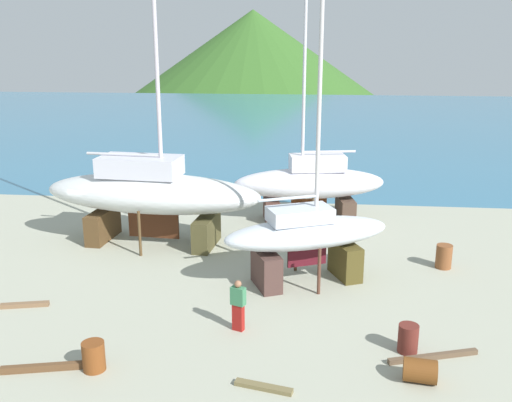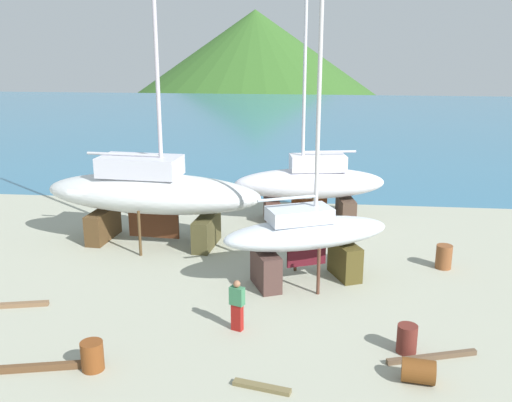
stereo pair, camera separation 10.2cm
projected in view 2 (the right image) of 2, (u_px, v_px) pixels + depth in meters
name	position (u px, v px, depth m)	size (l,w,h in m)	color
ground_plane	(57.00, 286.00, 20.72)	(48.20, 48.20, 0.00)	#A3A591
sea_water	(234.00, 121.00, 63.62)	(146.77, 65.55, 0.01)	teal
headland_hill	(255.00, 78.00, 137.28)	(92.56, 92.56, 31.26)	#346024
sailboat_small_center	(306.00, 236.00, 20.64)	(6.53, 4.35, 10.62)	#483E1A
sailboat_far_slipway	(151.00, 193.00, 24.62)	(9.77, 3.70, 13.62)	#474124
sailboat_mid_port	(310.00, 183.00, 27.98)	(7.68, 3.46, 12.69)	#53342C
worker	(237.00, 305.00, 17.38)	(0.50, 0.39, 1.64)	maroon
barrel_tipped_left	(418.00, 371.00, 14.84)	(0.63, 0.63, 0.85)	brown
barrel_tipped_center	(407.00, 339.00, 16.24)	(0.57, 0.57, 0.84)	#5D251E
barrel_tar_black	(444.00, 257.00, 22.27)	(0.62, 0.62, 0.94)	brown
barrel_rust_far	(92.00, 356.00, 15.39)	(0.61, 0.61, 0.81)	brown
timber_long_aft	(24.00, 304.00, 19.13)	(1.57, 0.20, 0.15)	brown
timber_plank_far	(262.00, 387.00, 14.60)	(1.53, 0.23, 0.11)	brown
timber_plank_near	(48.00, 367.00, 15.44)	(2.52, 0.16, 0.20)	brown
timber_short_skew	(432.00, 357.00, 15.96)	(2.70, 0.15, 0.15)	brown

